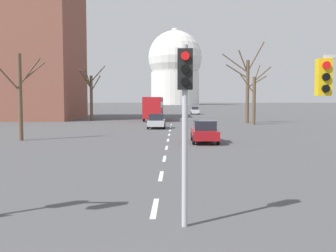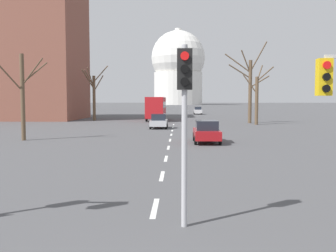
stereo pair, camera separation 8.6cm
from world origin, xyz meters
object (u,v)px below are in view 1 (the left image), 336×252
(sedan_near_left, at_px, (195,111))
(city_bus, at_px, (154,107))
(sedan_mid_centre, at_px, (156,121))
(traffic_signal_centre_tall, at_px, (185,100))
(sedan_near_right, at_px, (205,132))

(sedan_near_left, relative_size, city_bus, 0.36)
(sedan_mid_centre, height_order, city_bus, city_bus)
(traffic_signal_centre_tall, bearing_deg, city_bus, 94.31)
(sedan_near_right, distance_m, sedan_mid_centre, 14.05)
(traffic_signal_centre_tall, bearing_deg, sedan_near_left, 86.89)
(sedan_mid_centre, bearing_deg, sedan_near_right, -72.75)
(sedan_near_left, xyz_separation_m, sedan_near_right, (-2.00, -52.85, -0.01))
(traffic_signal_centre_tall, distance_m, sedan_near_left, 70.92)
(city_bus, bearing_deg, sedan_mid_centre, -85.52)
(city_bus, bearing_deg, sedan_near_right, -79.57)
(sedan_near_left, bearing_deg, sedan_near_right, -92.17)
(sedan_near_left, height_order, city_bus, city_bus)
(traffic_signal_centre_tall, relative_size, sedan_mid_centre, 1.14)
(sedan_near_right, xyz_separation_m, city_bus, (-5.43, 29.49, 1.24))
(traffic_signal_centre_tall, height_order, city_bus, traffic_signal_centre_tall)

